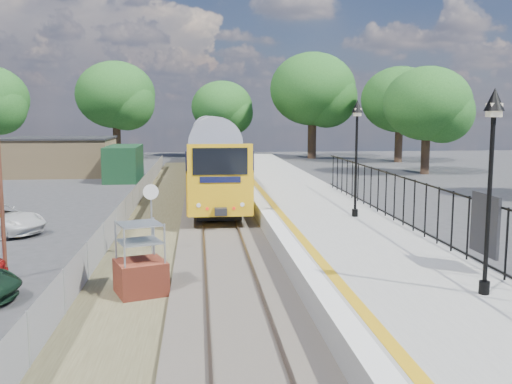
{
  "coord_description": "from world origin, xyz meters",
  "views": [
    {
      "loc": [
        -0.89,
        -15.87,
        4.92
      ],
      "look_at": [
        1.29,
        5.55,
        2.0
      ],
      "focal_mm": 40.0,
      "sensor_mm": 36.0,
      "label": 1
    }
  ],
  "objects": [
    {
      "name": "outbuilding",
      "position": [
        -10.91,
        31.21,
        1.52
      ],
      "size": [
        10.8,
        10.1,
        3.12
      ],
      "color": "tan",
      "rests_on": "ground"
    },
    {
      "name": "palisade_fence",
      "position": [
        6.55,
        2.24,
        1.84
      ],
      "size": [
        0.12,
        26.0,
        2.0
      ],
      "color": "black",
      "rests_on": "platform"
    },
    {
      "name": "track_bed",
      "position": [
        -0.47,
        9.67,
        0.09
      ],
      "size": [
        5.9,
        80.0,
        0.29
      ],
      "color": "#473F38",
      "rests_on": "ground"
    },
    {
      "name": "victorian_lamp_north",
      "position": [
        5.3,
        6.0,
        4.3
      ],
      "size": [
        0.44,
        0.44,
        4.6
      ],
      "color": "black",
      "rests_on": "platform"
    },
    {
      "name": "platform_edge",
      "position": [
        2.14,
        8.0,
        0.9
      ],
      "size": [
        0.9,
        70.0,
        0.01
      ],
      "color": "silver",
      "rests_on": "platform"
    },
    {
      "name": "wire_fence",
      "position": [
        -4.2,
        12.0,
        0.6
      ],
      "size": [
        0.06,
        52.0,
        1.2
      ],
      "color": "#999EA3",
      "rests_on": "ground"
    },
    {
      "name": "speed_sign",
      "position": [
        -2.5,
        3.46,
        1.75
      ],
      "size": [
        0.52,
        0.1,
        2.6
      ],
      "rotation": [
        0.0,
        0.0,
        -0.01
      ],
      "color": "#999EA3",
      "rests_on": "ground"
    },
    {
      "name": "train",
      "position": [
        0.0,
        27.83,
        2.34
      ],
      "size": [
        2.82,
        40.83,
        3.51
      ],
      "color": "gold",
      "rests_on": "ground"
    },
    {
      "name": "tree_line",
      "position": [
        1.4,
        42.0,
        6.61
      ],
      "size": [
        56.8,
        43.8,
        11.88
      ],
      "color": "#332319",
      "rests_on": "ground"
    },
    {
      "name": "brick_plinth",
      "position": [
        -2.5,
        -0.51,
        0.98
      ],
      "size": [
        1.62,
        1.62,
        2.05
      ],
      "rotation": [
        0.0,
        0.0,
        0.34
      ],
      "color": "#993A27",
      "rests_on": "ground"
    },
    {
      "name": "victorian_lamp_south",
      "position": [
        5.5,
        -4.0,
        4.3
      ],
      "size": [
        0.44,
        0.44,
        4.6
      ],
      "color": "black",
      "rests_on": "platform"
    },
    {
      "name": "platform",
      "position": [
        4.2,
        8.0,
        0.45
      ],
      "size": [
        5.0,
        70.0,
        0.9
      ],
      "primitive_type": "cube",
      "color": "gray",
      "rests_on": "ground"
    },
    {
      "name": "ground",
      "position": [
        0.0,
        0.0,
        0.0
      ],
      "size": [
        120.0,
        120.0,
        0.0
      ],
      "primitive_type": "plane",
      "color": "#2D2D30",
      "rests_on": "ground"
    }
  ]
}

